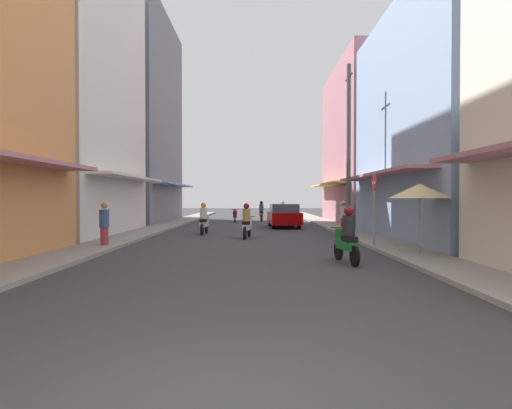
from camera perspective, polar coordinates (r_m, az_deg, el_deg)
ground_plane at (r=22.69m, az=-0.79°, el=-3.67°), size 102.51×102.51×0.00m
sidewalk_left at (r=23.39m, az=-13.90°, el=-3.41°), size 1.69×54.60×0.12m
sidewalk_right at (r=23.20m, az=12.43°, el=-3.44°), size 1.69×54.60×0.12m
building_left_mid at (r=23.31m, az=-25.31°, el=18.23°), size 7.05×9.24×17.58m
building_left_far at (r=33.22m, az=-16.78°, el=11.04°), size 7.05×11.31×15.37m
building_right_mid at (r=20.27m, az=26.16°, el=9.95°), size 7.05×11.54×10.06m
building_right_far at (r=31.61m, az=16.44°, el=7.83°), size 7.05×11.46×11.30m
motorbike_orange at (r=32.29m, az=1.03°, el=-1.06°), size 0.55×1.81×1.58m
motorbike_red at (r=30.90m, az=-2.64°, el=-1.52°), size 0.55×1.81×0.96m
motorbike_silver at (r=20.84m, az=-6.86°, el=-2.14°), size 0.55×1.81×1.58m
motorbike_black at (r=34.06m, az=3.86°, el=-0.96°), size 0.71×1.76×1.58m
motorbike_white at (r=18.71m, az=-0.98°, el=-2.48°), size 0.55×1.80×1.58m
motorbike_green at (r=11.80m, az=12.54°, el=-4.49°), size 0.57×1.80×1.58m
parked_car at (r=25.53m, az=4.09°, el=-1.50°), size 1.94×4.17×1.45m
pedestrian_crossing at (r=22.35m, az=12.13°, el=-1.30°), size 0.44×0.44×1.70m
pedestrian_far at (r=15.95m, az=-19.80°, el=-2.71°), size 0.34×0.34×1.64m
vendor_umbrella at (r=13.61m, az=21.76°, el=1.74°), size 1.84×1.84×2.25m
utility_pole at (r=19.86m, az=12.83°, el=7.42°), size 0.20×1.20×7.98m
street_sign_no_entry at (r=15.32m, az=16.12°, el=0.52°), size 0.07×0.60×2.65m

